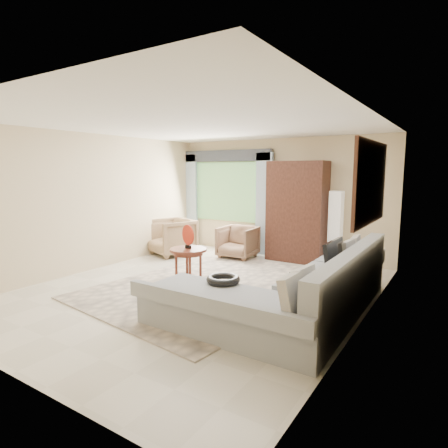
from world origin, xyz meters
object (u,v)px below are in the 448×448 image
Objects in this scene: armoire at (297,212)px; floor_lamp at (335,229)px; coffee_table at (188,266)px; potted_plant at (181,238)px; sectional_sofa at (301,296)px; armchair_right at (238,242)px; tv_screen at (335,258)px; armchair_left at (171,237)px.

floor_lamp is (0.80, 0.06, -0.30)m from armoire.
coffee_table is 3.00m from potted_plant.
armchair_right is (-2.41, 2.44, 0.07)m from sectional_sofa.
coffee_table is at bearing -48.51° from potted_plant.
floor_lamp is (1.97, 0.51, 0.40)m from armchair_right.
tv_screen is at bearing -38.66° from armchair_right.
armoire reaches higher than sectional_sofa.
sectional_sofa is at bearing -66.94° from armoire.
tv_screen is 2.42m from coffee_table.
sectional_sofa is 6.63× the size of potted_plant.
coffee_table is 2.15m from armchair_right.
sectional_sofa is 3.03m from floor_lamp.
armoire is 1.40× the size of floor_lamp.
sectional_sofa is 1.65× the size of armoire.
coffee_table is 2.82m from armoire.
potted_plant is (-0.26, 0.67, -0.15)m from armchair_left.
armchair_left is at bearing 153.73° from sectional_sofa.
armchair_left is 1.18× the size of armchair_right.
potted_plant is 0.35× the size of floor_lamp.
armoire is (1.17, 0.45, 0.70)m from armchair_right.
floor_lamp is at bearing 37.35° from armchair_left.
floor_lamp is at bearing 4.29° from armoire.
floor_lamp is at bearing 11.20° from armchair_right.
tv_screen is 0.49× the size of floor_lamp.
coffee_table is 0.68× the size of armchair_left.
sectional_sofa is at bearing -6.38° from armchair_left.
tv_screen is 4.82m from potted_plant.
tv_screen is at bearing 1.82° from armchair_left.
coffee_table is at bearing 171.43° from sectional_sofa.
armchair_right is at bearing 97.99° from coffee_table.
floor_lamp reaches higher than tv_screen.
potted_plant is at bearing -173.31° from armoire.
armchair_left is 0.60× the size of floor_lamp.
sectional_sofa is 4.68× the size of tv_screen.
armchair_right is at bearing -4.00° from potted_plant.
armchair_left is at bearing -162.54° from floor_lamp.
sectional_sofa is 3.43m from armchair_right.
armoire is at bearing 71.27° from coffee_table.
tv_screen is at bearing -73.76° from floor_lamp.
armchair_left is (-4.09, 1.34, -0.31)m from tv_screen.
sectional_sofa reaches higher than potted_plant.
coffee_table is at bearing -174.33° from tv_screen.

